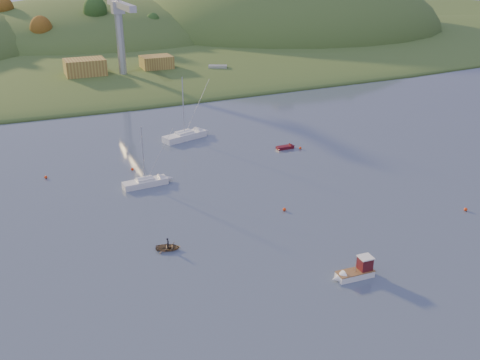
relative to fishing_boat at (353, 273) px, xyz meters
name	(u,v)px	position (x,y,z in m)	size (l,w,h in m)	color
ground	(378,338)	(-3.75, -9.78, -0.74)	(500.00, 500.00, 0.00)	#39475D
far_shore	(66,35)	(-3.75, 220.22, -0.74)	(620.00, 220.00, 1.50)	#2C481D
shore_slope	(91,58)	(-3.75, 155.22, -0.74)	(640.00, 150.00, 7.00)	#2C481D
hill_center	(96,39)	(6.25, 200.22, -0.74)	(140.00, 120.00, 36.00)	#2C481D
hill_right	(285,33)	(91.25, 185.22, -0.74)	(150.00, 130.00, 60.00)	#2C481D
hillside_trees	(82,50)	(-3.75, 175.22, -0.74)	(280.00, 50.00, 32.00)	#254D1B
wharf	(132,77)	(1.25, 112.22, 0.46)	(42.00, 16.00, 2.40)	slate
shed_west	(85,68)	(-11.75, 113.22, 4.06)	(11.00, 8.00, 4.80)	olive
shed_east	(157,63)	(9.25, 114.22, 3.66)	(9.00, 7.00, 4.00)	olive
dock_crane	(120,22)	(-1.75, 108.61, 16.44)	(3.20, 28.00, 20.30)	#B7B7BC
fishing_boat	(353,273)	(0.00, 0.00, 0.00)	(5.29, 1.90, 3.33)	white
sailboat_near	(145,182)	(-15.00, 35.75, -0.07)	(7.30, 2.66, 9.94)	white
sailboat_far	(184,136)	(-1.79, 55.40, 0.06)	(9.49, 5.24, 12.61)	white
canoe	(168,247)	(-17.53, 14.83, -0.41)	(2.22, 3.11, 0.64)	olive
paddler	(168,245)	(-17.53, 14.83, -0.04)	(0.51, 0.33, 1.39)	black
red_tender	(288,147)	(14.78, 42.27, -0.46)	(3.92, 1.39, 1.33)	#520B15
work_vessel	(218,72)	(26.51, 108.22, 0.45)	(13.68, 9.56, 3.32)	slate
buoy_0	(466,209)	(25.25, 7.85, -0.49)	(0.50, 0.50, 0.50)	red
buoy_1	(284,209)	(1.15, 18.57, -0.49)	(0.50, 0.50, 0.50)	red
buoy_2	(46,177)	(-29.38, 45.42, -0.49)	(0.50, 0.50, 0.50)	red
buoy_3	(132,169)	(-15.38, 43.11, -0.49)	(0.50, 0.50, 0.50)	red
buoy_4	(300,148)	(16.57, 40.79, -0.49)	(0.50, 0.50, 0.50)	red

